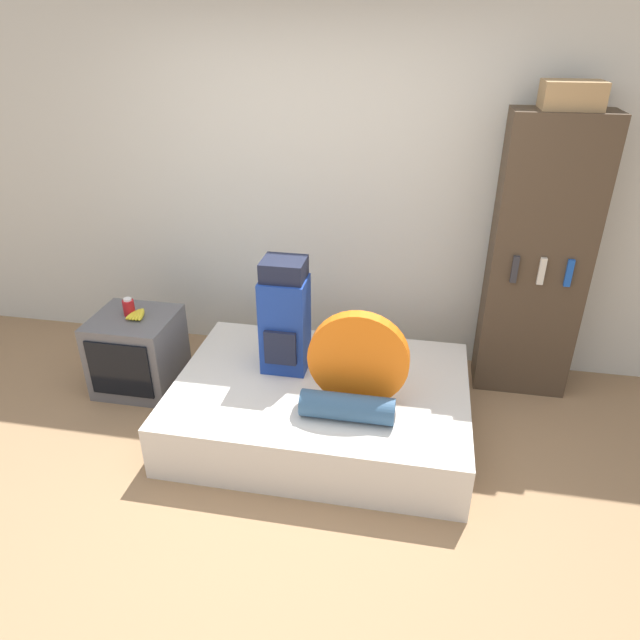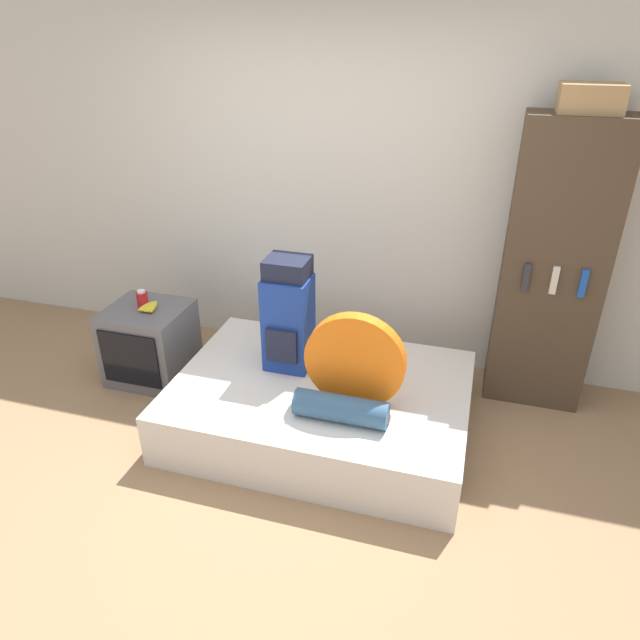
% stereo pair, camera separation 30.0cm
% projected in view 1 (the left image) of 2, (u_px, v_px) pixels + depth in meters
% --- Properties ---
extents(ground_plane, '(16.00, 16.00, 0.00)m').
position_uv_depth(ground_plane, '(262.00, 510.00, 3.15)').
color(ground_plane, '#997551').
extents(wall_back, '(8.00, 0.05, 2.60)m').
position_uv_depth(wall_back, '(323.00, 191.00, 4.14)').
color(wall_back, silver).
rests_on(wall_back, ground_plane).
extents(bed, '(1.85, 1.32, 0.35)m').
position_uv_depth(bed, '(321.00, 405.00, 3.71)').
color(bed, silver).
rests_on(bed, ground_plane).
extents(backpack, '(0.29, 0.29, 0.76)m').
position_uv_depth(backpack, '(285.00, 318.00, 3.63)').
color(backpack, navy).
rests_on(backpack, bed).
extents(tent_bag, '(0.59, 0.09, 0.59)m').
position_uv_depth(tent_bag, '(358.00, 359.00, 3.32)').
color(tent_bag, orange).
rests_on(tent_bag, bed).
extents(sleeping_roll, '(0.54, 0.16, 0.16)m').
position_uv_depth(sleeping_roll, '(347.00, 407.00, 3.27)').
color(sleeping_roll, '#33567A').
rests_on(sleeping_roll, bed).
extents(television, '(0.56, 0.54, 0.57)m').
position_uv_depth(television, '(138.00, 352.00, 4.10)').
color(television, '#5B5B60').
rests_on(television, ground_plane).
extents(canister, '(0.08, 0.08, 0.13)m').
position_uv_depth(canister, '(129.00, 307.00, 3.97)').
color(canister, '#B2191E').
rests_on(canister, television).
extents(banana_bunch, '(0.14, 0.18, 0.04)m').
position_uv_depth(banana_bunch, '(138.00, 314.00, 3.96)').
color(banana_bunch, yellow).
rests_on(banana_bunch, television).
extents(bookshelf, '(0.63, 0.35, 1.93)m').
position_uv_depth(bookshelf, '(538.00, 261.00, 3.82)').
color(bookshelf, '#473828').
rests_on(bookshelf, ground_plane).
extents(cardboard_box, '(0.34, 0.26, 0.16)m').
position_uv_depth(cardboard_box, '(572.00, 95.00, 3.34)').
color(cardboard_box, '#A88456').
rests_on(cardboard_box, bookshelf).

